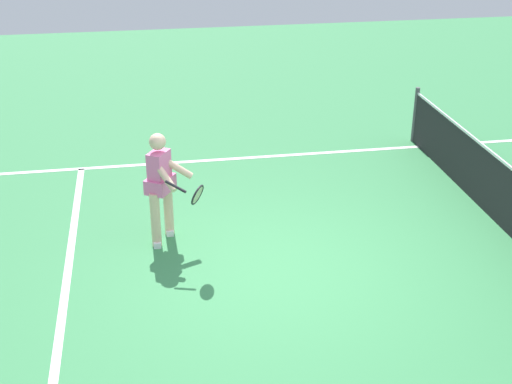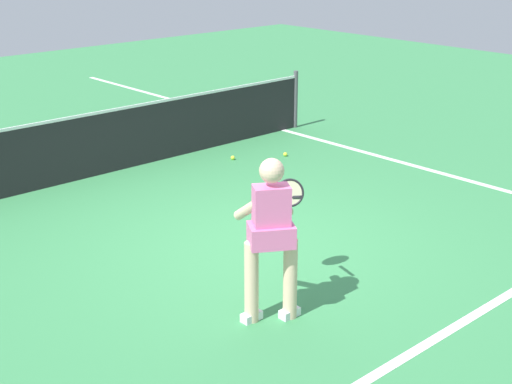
{
  "view_description": "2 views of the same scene",
  "coord_description": "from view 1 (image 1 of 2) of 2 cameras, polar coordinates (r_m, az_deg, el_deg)",
  "views": [
    {
      "loc": [
        7.51,
        -1.53,
        4.75
      ],
      "look_at": [
        -0.2,
        -0.21,
        1.03
      ],
      "focal_mm": 49.54,
      "sensor_mm": 36.0,
      "label": 1
    },
    {
      "loc": [
        -5.26,
        -5.76,
        3.43
      ],
      "look_at": [
        -0.48,
        -0.52,
        0.88
      ],
      "focal_mm": 52.21,
      "sensor_mm": 36.0,
      "label": 2
    }
  ],
  "objects": [
    {
      "name": "service_line_marking",
      "position": [
        8.95,
        -15.14,
        -7.63
      ],
      "size": [
        7.48,
        0.1,
        0.01
      ],
      "primitive_type": "cube",
      "color": "white",
      "rests_on": "ground"
    },
    {
      "name": "ground_plane",
      "position": [
        9.02,
        1.56,
        -6.39
      ],
      "size": [
        28.51,
        28.51,
        0.0
      ],
      "primitive_type": "plane",
      "color": "#38844C"
    },
    {
      "name": "tennis_player",
      "position": [
        9.4,
        -7.62,
        0.64
      ],
      "size": [
        1.07,
        0.79,
        1.55
      ],
      "color": "beige",
      "rests_on": "ground"
    },
    {
      "name": "sideline_left_marking",
      "position": [
        12.3,
        -1.79,
        2.71
      ],
      "size": [
        0.1,
        19.93,
        0.01
      ],
      "primitive_type": "cube",
      "color": "white",
      "rests_on": "ground"
    }
  ]
}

